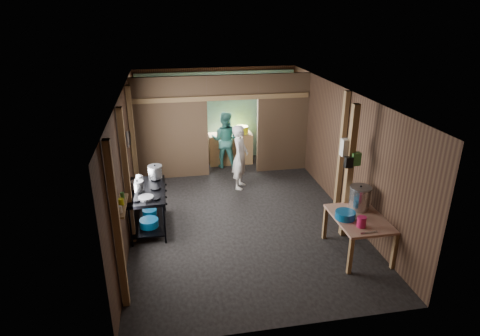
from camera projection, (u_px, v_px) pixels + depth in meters
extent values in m
cube|color=#2A2727|center=(238.00, 211.00, 8.87)|extent=(4.50, 7.00, 0.00)
cube|color=#4A4441|center=(238.00, 93.00, 7.90)|extent=(4.50, 7.00, 0.00)
cube|color=#4A3220|center=(217.00, 114.00, 11.58)|extent=(4.50, 0.00, 2.60)
cube|color=#4A3220|center=(286.00, 248.00, 5.19)|extent=(4.50, 0.00, 2.60)
cube|color=#4A3220|center=(126.00, 163.00, 8.01)|extent=(0.00, 7.00, 2.60)
cube|color=#4A3220|center=(341.00, 149.00, 8.76)|extent=(0.00, 7.00, 2.60)
cube|color=#423118|center=(171.00, 129.00, 10.17)|extent=(1.85, 0.10, 2.60)
cube|color=#423118|center=(282.00, 123.00, 10.65)|extent=(1.35, 0.10, 2.60)
cube|color=#423118|center=(232.00, 87.00, 10.06)|extent=(1.30, 0.10, 0.60)
cube|color=#65A49C|center=(217.00, 116.00, 11.54)|extent=(4.40, 0.06, 2.50)
cube|color=olive|center=(230.00, 148.00, 11.45)|extent=(1.20, 0.50, 0.85)
cylinder|color=silver|center=(226.00, 93.00, 11.30)|extent=(0.20, 0.03, 0.20)
cube|color=olive|center=(117.00, 229.00, 5.65)|extent=(0.10, 0.12, 2.60)
cube|color=olive|center=(127.00, 178.00, 7.29)|extent=(0.10, 0.12, 2.60)
cube|color=olive|center=(133.00, 143.00, 9.11)|extent=(0.10, 0.12, 2.60)
cube|color=olive|center=(342.00, 152.00, 8.57)|extent=(0.10, 0.12, 2.60)
cube|color=olive|center=(349.00, 173.00, 7.51)|extent=(0.12, 0.12, 2.60)
cube|color=olive|center=(223.00, 98.00, 10.07)|extent=(4.40, 0.12, 0.12)
cylinder|color=slate|center=(128.00, 139.00, 8.25)|extent=(0.03, 0.34, 0.34)
cylinder|color=black|center=(130.00, 138.00, 8.65)|extent=(0.03, 0.30, 0.30)
cube|color=olive|center=(122.00, 206.00, 6.07)|extent=(0.14, 0.80, 0.03)
cylinder|color=silver|center=(120.00, 210.00, 5.82)|extent=(0.07, 0.07, 0.10)
cylinder|color=#CCD414|center=(121.00, 202.00, 6.05)|extent=(0.08, 0.08, 0.10)
cylinder|color=#34752F|center=(122.00, 195.00, 6.25)|extent=(0.06, 0.06, 0.10)
cube|color=silver|center=(347.00, 147.00, 7.39)|extent=(0.22, 0.15, 0.32)
cube|color=#34752F|center=(356.00, 159.00, 7.35)|extent=(0.16, 0.12, 0.24)
cube|color=black|center=(349.00, 162.00, 7.33)|extent=(0.14, 0.10, 0.20)
cylinder|color=#BABABA|center=(139.00, 178.00, 8.31)|extent=(0.18, 0.18, 0.10)
cylinder|color=#0C5893|center=(149.00, 223.00, 7.92)|extent=(0.37, 0.37, 0.15)
cylinder|color=#0C5893|center=(150.00, 212.00, 8.37)|extent=(0.29, 0.29, 0.12)
cylinder|color=#0C5893|center=(345.00, 215.00, 7.09)|extent=(0.44, 0.44, 0.13)
cylinder|color=#BD194B|center=(362.00, 222.00, 6.81)|extent=(0.20, 0.20, 0.18)
cube|color=#BABABA|center=(369.00, 233.00, 6.66)|extent=(0.30, 0.05, 0.01)
cylinder|color=#CCD414|center=(241.00, 130.00, 11.31)|extent=(0.37, 0.37, 0.21)
imported|color=silver|center=(240.00, 157.00, 9.76)|extent=(0.56, 0.68, 1.58)
imported|color=teal|center=(225.00, 140.00, 11.04)|extent=(0.92, 0.82, 1.56)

